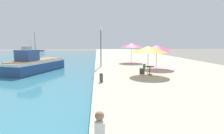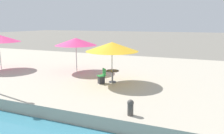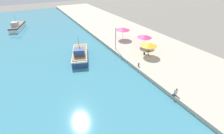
{
  "view_description": "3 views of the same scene",
  "coord_description": "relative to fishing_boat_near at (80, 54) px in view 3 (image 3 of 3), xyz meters",
  "views": [
    {
      "loc": [
        0.29,
        4.6,
        3.41
      ],
      "look_at": [
        1.5,
        18.83,
        1.43
      ],
      "focal_mm": 28.0,
      "sensor_mm": 36.0,
      "label": 1
    },
    {
      "loc": [
        -7.24,
        14.46,
        4.24
      ],
      "look_at": [
        4.68,
        19.33,
        1.63
      ],
      "focal_mm": 35.0,
      "sensor_mm": 36.0,
      "label": 2
    },
    {
      "loc": [
        -14.05,
        0.03,
        14.05
      ],
      "look_at": [
        -4.0,
        18.0,
        1.23
      ],
      "focal_mm": 24.0,
      "sensor_mm": 36.0,
      "label": 3
    }
  ],
  "objects": [
    {
      "name": "cafe_chair_left",
      "position": [
        11.23,
        -5.57,
        0.01
      ],
      "size": [
        0.59,
        0.59,
        0.91
      ],
      "rotation": [
        0.0,
        0.0,
        0.81
      ],
      "color": "#2D2D33",
      "rests_on": "quay_promenade"
    },
    {
      "name": "cafe_umbrella_striped",
      "position": [
        11.99,
        3.55,
        2.13
      ],
      "size": [
        3.25,
        3.25,
        2.73
      ],
      "color": "#B7B7B7",
      "rests_on": "quay_promenade"
    },
    {
      "name": "mooring_bollard",
      "position": [
        7.45,
        -8.58,
        0.03
      ],
      "size": [
        0.26,
        0.26,
        0.65
      ],
      "color": "#4C4742",
      "rests_on": "quay_promenade"
    },
    {
      "name": "fishing_boat_mid",
      "position": [
        -10.18,
        26.5,
        -0.04
      ],
      "size": [
        4.79,
        9.03,
        4.38
      ],
      "rotation": [
        0.0,
        0.0,
        -0.29
      ],
      "color": "white",
      "rests_on": "water_basin"
    },
    {
      "name": "cafe_umbrella_pink",
      "position": [
        11.56,
        -6.11,
        1.91
      ],
      "size": [
        3.13,
        3.13,
        2.5
      ],
      "color": "#B7B7B7",
      "rests_on": "quay_promenade"
    },
    {
      "name": "cafe_umbrella_white",
      "position": [
        13.59,
        -2.4,
        1.93
      ],
      "size": [
        3.09,
        3.09,
        2.52
      ],
      "color": "#B7B7B7",
      "rests_on": "quay_promenade"
    },
    {
      "name": "fishing_boat_near",
      "position": [
        0.0,
        0.0,
        0.0
      ],
      "size": [
        5.3,
        8.37,
        4.59
      ],
      "rotation": [
        0.0,
        0.0,
        -0.35
      ],
      "color": "navy",
      "rests_on": "water_basin"
    },
    {
      "name": "quay_promenade",
      "position": [
        14.88,
        11.56,
        -0.63
      ],
      "size": [
        16.0,
        90.0,
        0.63
      ],
      "color": "#BCB29E",
      "rests_on": "ground_plane"
    },
    {
      "name": "lamppost",
      "position": [
        7.61,
        -0.51,
        2.78
      ],
      "size": [
        0.36,
        0.36,
        4.56
      ],
      "color": "#565B60",
      "rests_on": "quay_promenade"
    },
    {
      "name": "person_at_quay",
      "position": [
        7.17,
        -16.62,
        0.16
      ],
      "size": [
        0.57,
        0.36,
        1.06
      ],
      "color": "#232328",
      "rests_on": "quay_promenade"
    },
    {
      "name": "cafe_table",
      "position": [
        11.76,
        -6.07,
        0.22
      ],
      "size": [
        0.8,
        0.8,
        0.74
      ],
      "color": "#333338",
      "rests_on": "quay_promenade"
    }
  ]
}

